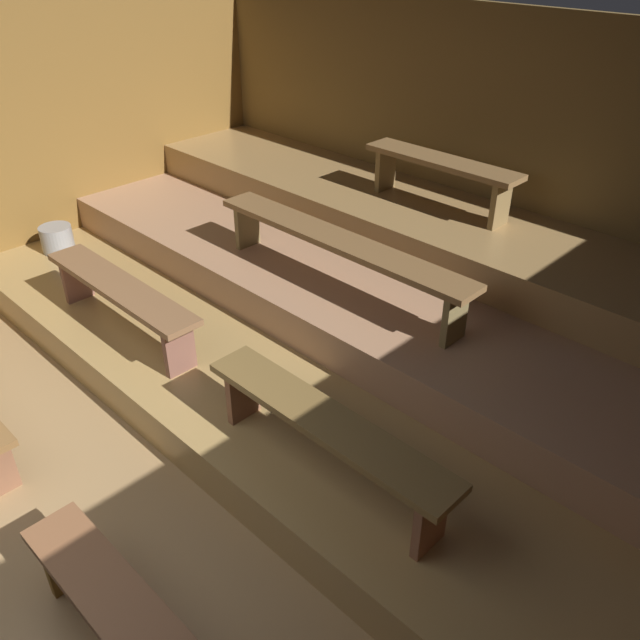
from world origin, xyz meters
TOP-DOWN VIEW (x-y plane):
  - ground at (0.00, 2.32)m, footprint 7.06×5.45m
  - wall_back at (0.00, 4.68)m, footprint 7.06×0.06m
  - wall_left at (-3.16, 2.32)m, footprint 0.06×5.45m
  - platform_lower at (0.00, 2.98)m, footprint 6.26×3.34m
  - platform_middle at (0.00, 3.56)m, footprint 6.26×2.19m
  - platform_upper at (0.00, 4.10)m, footprint 6.26×1.11m
  - bench_lower_left at (-1.06, 1.73)m, footprint 1.68×0.29m
  - bench_lower_right at (1.06, 1.73)m, footprint 1.68×0.29m
  - bench_middle_center at (-0.02, 2.97)m, footprint 2.34×0.29m
  - bench_upper_center at (-0.01, 4.19)m, footprint 1.41×0.29m
  - pail_lower at (-2.76, 2.03)m, footprint 0.29×0.29m

SIDE VIEW (x-z plane):
  - ground at x=0.00m, z-range -0.08..0.00m
  - platform_lower at x=0.00m, z-range 0.00..0.30m
  - pail_lower at x=-2.76m, z-range 0.30..0.55m
  - platform_middle at x=0.00m, z-range 0.30..0.61m
  - bench_lower_left at x=-1.06m, z-range 0.43..0.85m
  - bench_lower_right at x=1.06m, z-range 0.43..0.85m
  - platform_upper at x=0.00m, z-range 0.61..0.91m
  - bench_middle_center at x=-0.02m, z-range 0.75..1.17m
  - wall_back at x=0.00m, z-range 0.00..2.45m
  - wall_left at x=-3.16m, z-range 0.00..2.45m
  - bench_upper_center at x=-0.01m, z-range 1.03..1.45m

